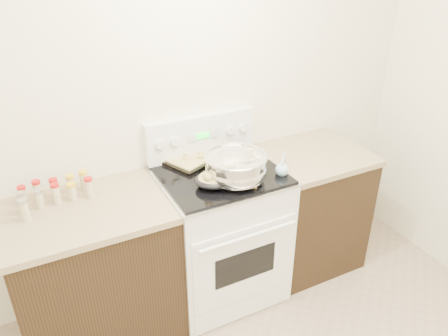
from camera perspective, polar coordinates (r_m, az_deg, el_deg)
room_shell at (r=1.16m, az=15.49°, el=-1.33°), size 4.10×3.60×2.75m
counter_left at (r=2.82m, az=-16.22°, el=-12.87°), size 0.93×0.67×0.92m
counter_right at (r=3.33m, az=10.81°, el=-5.07°), size 0.73×0.67×0.92m
kitchen_range at (r=2.98m, az=-0.48°, el=-8.24°), size 0.78×0.73×1.22m
mixing_bowl at (r=2.61m, az=1.55°, el=0.01°), size 0.46×0.46×0.22m
roasting_pan at (r=2.59m, az=-0.48°, el=-1.13°), size 0.34×0.25×0.11m
baking_sheet at (r=2.91m, az=-3.73°, el=1.64°), size 0.51×0.44×0.06m
wooden_spoon at (r=2.61m, az=3.38°, el=-1.93°), size 0.04×0.27×0.04m
blue_ladle at (r=2.73m, az=7.59°, el=-0.07°), size 0.19×0.24×0.10m
spice_jars at (r=2.63m, az=-21.41°, el=-3.02°), size 0.40×0.23×0.13m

